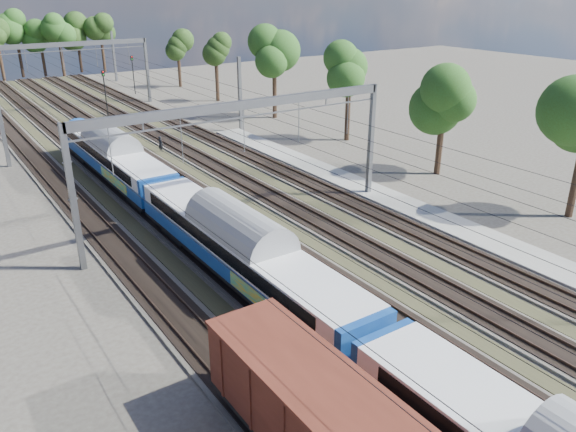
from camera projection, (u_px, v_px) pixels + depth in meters
track_bed at (165, 171)px, 51.60m from camera, size 21.00×130.00×0.34m
platform at (470, 233)px, 38.69m from camera, size 3.00×70.00×0.30m
catenary at (132, 90)px, 55.24m from camera, size 25.65×130.00×9.00m
tree_belt at (62, 35)px, 92.06m from camera, size 39.24×99.04×12.35m
emu_train at (244, 244)px, 31.03m from camera, size 3.17×67.00×4.64m
worker at (161, 144)px, 57.68m from camera, size 0.58×0.70×1.66m
signal_near at (105, 88)px, 71.44m from camera, size 0.40×0.36×5.99m
signal_far at (133, 70)px, 87.23m from camera, size 0.36×0.33×5.84m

